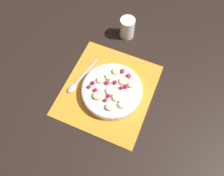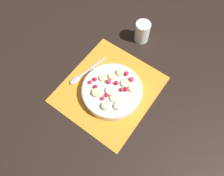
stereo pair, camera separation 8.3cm
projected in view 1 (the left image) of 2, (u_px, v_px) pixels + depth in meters
ground_plane at (108, 90)px, 0.88m from camera, size 3.00×3.00×0.00m
placemat at (108, 90)px, 0.88m from camera, size 0.38×0.35×0.01m
fruit_bowl at (112, 90)px, 0.85m from camera, size 0.24×0.24×0.06m
spoon at (77, 82)px, 0.88m from camera, size 0.19×0.06×0.01m
drinking_glass at (127, 28)px, 0.96m from camera, size 0.07×0.07×0.09m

